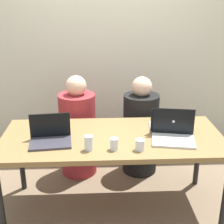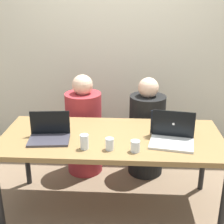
{
  "view_description": "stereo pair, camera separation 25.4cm",
  "coord_description": "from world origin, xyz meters",
  "px_view_note": "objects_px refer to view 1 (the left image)",
  "views": [
    {
      "loc": [
        -0.12,
        -2.3,
        1.79
      ],
      "look_at": [
        0.0,
        0.08,
        0.89
      ],
      "focal_mm": 50.0,
      "sensor_mm": 36.0,
      "label": 1
    },
    {
      "loc": [
        0.14,
        -2.3,
        1.79
      ],
      "look_at": [
        0.0,
        0.08,
        0.89
      ],
      "focal_mm": 50.0,
      "sensor_mm": 36.0,
      "label": 2
    }
  ],
  "objects_px": {
    "laptop_front_left": "(50,137)",
    "laptop_front_right": "(173,134)",
    "person_on_left": "(78,131)",
    "water_glass_left": "(89,144)",
    "water_glass_center": "(115,145)",
    "water_glass_right": "(140,146)",
    "person_on_right": "(140,131)",
    "laptop_back_right": "(168,125)"
  },
  "relations": [
    {
      "from": "laptop_back_right",
      "to": "water_glass_center",
      "type": "distance_m",
      "value": 0.58
    },
    {
      "from": "laptop_front_left",
      "to": "water_glass_right",
      "type": "relative_size",
      "value": 3.94
    },
    {
      "from": "person_on_left",
      "to": "water_glass_right",
      "type": "relative_size",
      "value": 12.34
    },
    {
      "from": "person_on_left",
      "to": "water_glass_left",
      "type": "xyz_separation_m",
      "value": [
        0.14,
        -0.87,
        0.29
      ]
    },
    {
      "from": "water_glass_right",
      "to": "laptop_front_right",
      "type": "bearing_deg",
      "value": 30.01
    },
    {
      "from": "laptop_back_right",
      "to": "laptop_front_left",
      "type": "distance_m",
      "value": 0.98
    },
    {
      "from": "person_on_right",
      "to": "water_glass_center",
      "type": "distance_m",
      "value": 0.97
    },
    {
      "from": "person_on_left",
      "to": "water_glass_center",
      "type": "relative_size",
      "value": 11.55
    },
    {
      "from": "laptop_front_left",
      "to": "person_on_right",
      "type": "bearing_deg",
      "value": 35.95
    },
    {
      "from": "water_glass_center",
      "to": "water_glass_left",
      "type": "relative_size",
      "value": 0.8
    },
    {
      "from": "water_glass_right",
      "to": "person_on_left",
      "type": "bearing_deg",
      "value": 119.94
    },
    {
      "from": "laptop_front_right",
      "to": "water_glass_right",
      "type": "height_order",
      "value": "laptop_front_right"
    },
    {
      "from": "person_on_left",
      "to": "laptop_front_right",
      "type": "distance_m",
      "value": 1.12
    },
    {
      "from": "person_on_right",
      "to": "laptop_back_right",
      "type": "distance_m",
      "value": 0.63
    },
    {
      "from": "person_on_right",
      "to": "water_glass_left",
      "type": "bearing_deg",
      "value": 74.28
    },
    {
      "from": "water_glass_right",
      "to": "laptop_back_right",
      "type": "bearing_deg",
      "value": 51.08
    },
    {
      "from": "person_on_left",
      "to": "water_glass_center",
      "type": "xyz_separation_m",
      "value": [
        0.33,
        -0.87,
        0.28
      ]
    },
    {
      "from": "laptop_front_right",
      "to": "water_glass_left",
      "type": "relative_size",
      "value": 3.24
    },
    {
      "from": "person_on_right",
      "to": "water_glass_right",
      "type": "distance_m",
      "value": 0.95
    },
    {
      "from": "laptop_front_left",
      "to": "laptop_front_right",
      "type": "relative_size",
      "value": 0.92
    },
    {
      "from": "water_glass_center",
      "to": "water_glass_left",
      "type": "height_order",
      "value": "water_glass_left"
    },
    {
      "from": "laptop_front_left",
      "to": "water_glass_right",
      "type": "xyz_separation_m",
      "value": [
        0.68,
        -0.17,
        -0.01
      ]
    },
    {
      "from": "water_glass_left",
      "to": "person_on_left",
      "type": "bearing_deg",
      "value": 98.88
    },
    {
      "from": "person_on_left",
      "to": "laptop_back_right",
      "type": "bearing_deg",
      "value": 161.62
    },
    {
      "from": "laptop_front_left",
      "to": "laptop_front_right",
      "type": "distance_m",
      "value": 0.97
    },
    {
      "from": "laptop_back_right",
      "to": "laptop_front_right",
      "type": "relative_size",
      "value": 0.89
    },
    {
      "from": "person_on_left",
      "to": "water_glass_center",
      "type": "height_order",
      "value": "person_on_left"
    },
    {
      "from": "laptop_front_left",
      "to": "water_glass_right",
      "type": "bearing_deg",
      "value": -19.62
    },
    {
      "from": "person_on_right",
      "to": "water_glass_right",
      "type": "xyz_separation_m",
      "value": [
        -0.13,
        -0.89,
        0.28
      ]
    },
    {
      "from": "water_glass_left",
      "to": "water_glass_right",
      "type": "xyz_separation_m",
      "value": [
        0.38,
        -0.02,
        -0.01
      ]
    },
    {
      "from": "person_on_left",
      "to": "water_glass_center",
      "type": "distance_m",
      "value": 0.97
    },
    {
      "from": "laptop_back_right",
      "to": "laptop_front_left",
      "type": "relative_size",
      "value": 0.97
    },
    {
      "from": "person_on_left",
      "to": "laptop_front_left",
      "type": "bearing_deg",
      "value": 92.79
    },
    {
      "from": "laptop_front_left",
      "to": "laptop_front_right",
      "type": "bearing_deg",
      "value": -5.84
    },
    {
      "from": "person_on_left",
      "to": "laptop_front_left",
      "type": "distance_m",
      "value": 0.8
    },
    {
      "from": "water_glass_center",
      "to": "water_glass_right",
      "type": "xyz_separation_m",
      "value": [
        0.19,
        -0.02,
        -0.0
      ]
    },
    {
      "from": "laptop_back_right",
      "to": "person_on_left",
      "type": "bearing_deg",
      "value": -27.3
    },
    {
      "from": "person_on_right",
      "to": "person_on_left",
      "type": "bearing_deg",
      "value": 14.7
    },
    {
      "from": "laptop_back_right",
      "to": "laptop_front_left",
      "type": "height_order",
      "value": "same"
    },
    {
      "from": "laptop_front_right",
      "to": "water_glass_left",
      "type": "xyz_separation_m",
      "value": [
        -0.66,
        -0.15,
        -0.0
      ]
    },
    {
      "from": "laptop_back_right",
      "to": "water_glass_left",
      "type": "xyz_separation_m",
      "value": [
        -0.66,
        -0.33,
        0.0
      ]
    },
    {
      "from": "person_on_right",
      "to": "water_glass_right",
      "type": "relative_size",
      "value": 12.12
    }
  ]
}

